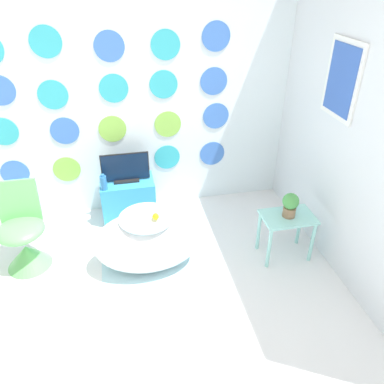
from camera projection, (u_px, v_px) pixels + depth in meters
The scene contains 11 objects.
wall_back_dotted at pixel (110, 90), 3.50m from camera, with size 4.53×0.05×2.60m.
wall_right at pixel (346, 115), 2.91m from camera, with size 0.06×3.13×2.60m.
rug at pixel (156, 270), 3.29m from camera, with size 0.94×0.94×0.01m.
bathtub at pixel (148, 241), 3.23m from camera, with size 0.92×0.56×0.53m.
rubber_duck at pixel (156, 216), 3.03m from camera, with size 0.06×0.06×0.07m.
chair at pixel (24, 242), 3.24m from camera, with size 0.40×0.40×0.78m.
tv_cabinet at pixel (129, 199), 3.90m from camera, with size 0.54×0.35×0.43m.
tv at pixel (125, 169), 3.71m from camera, with size 0.47×0.12×0.30m.
vase at pixel (104, 183), 3.60m from camera, with size 0.06×0.06×0.17m.
side_table at pixel (287, 224), 3.30m from camera, with size 0.46×0.30×0.43m.
potted_plant_left at pixel (290, 204), 3.19m from camera, with size 0.14×0.14×0.22m.
Camera 1 is at (0.04, -1.42, 2.33)m, focal length 35.00 mm.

